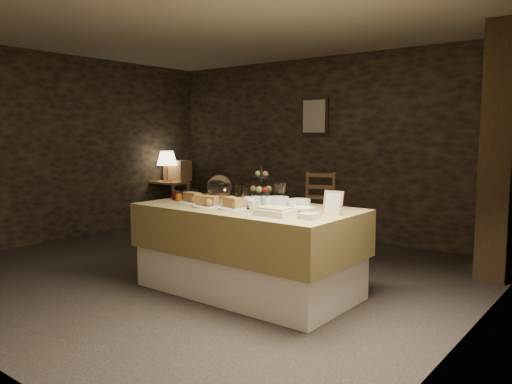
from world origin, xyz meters
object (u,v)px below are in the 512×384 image
Objects in this scene: buffet_table at (248,243)px; timber_column at (499,153)px; console_table at (168,189)px; table_lamp at (167,159)px; fruit_stand at (261,188)px; wine_rack at (178,170)px; chair at (320,211)px.

buffet_table is 0.79× the size of timber_column.
timber_column reaches higher than console_table.
buffet_table is 4.15× the size of table_lamp.
fruit_stand reaches higher than console_table.
console_table is 5.10m from timber_column.
wine_rack reaches higher than chair.
buffet_table is 3.87m from console_table.
wine_rack is 0.16× the size of timber_column.
table_lamp is 0.67× the size of chair.
fruit_stand is (3.25, -1.68, 0.36)m from console_table.
buffet_table is 2.66m from timber_column.
fruit_stand is (0.59, -2.13, 0.53)m from chair.
chair is 2.10× the size of fruit_stand.
table_lamp reaches higher than chair.
console_table is at bearing 149.14° from buffet_table.
chair is at bearing 166.30° from timber_column.
wine_rack is at bearing 166.81° from chair.
wine_rack is (-3.27, 2.16, 0.42)m from buffet_table.
console_table is 0.35m from wine_rack.
timber_column is at bearing 40.55° from fruit_stand.
chair reaches higher than buffet_table.
wine_rack is (0.05, 0.18, 0.30)m from console_table.
console_table is 2.03× the size of fruit_stand.
fruit_stand reaches higher than wine_rack.
chair reaches higher than console_table.
wine_rack is 5.03m from timber_column.
timber_column is (5.00, -0.09, 0.21)m from table_lamp.
chair is at bearing 5.92° from wine_rack.
table_lamp is 2.73m from chair.
table_lamp is at bearing -90.00° from wine_rack.
chair is 2.62m from timber_column.
chair is at bearing 9.63° from console_table.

